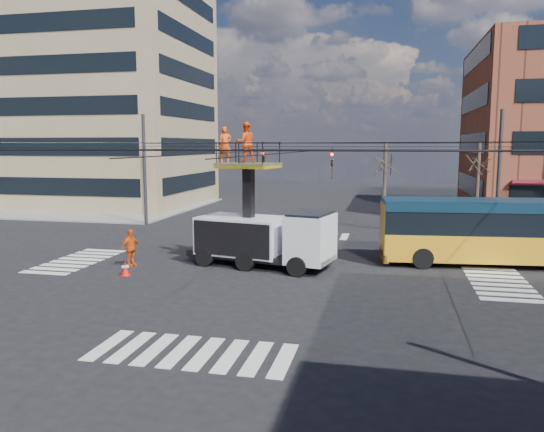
{
  "coord_description": "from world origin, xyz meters",
  "views": [
    {
      "loc": [
        5.29,
        -23.49,
        5.83
      ],
      "look_at": [
        -0.46,
        2.52,
        2.24
      ],
      "focal_mm": 35.0,
      "sensor_mm": 36.0,
      "label": 1
    }
  ],
  "objects_px": {
    "traffic_cone": "(125,269)",
    "worker_ground": "(131,248)",
    "utility_truck": "(263,222)",
    "flagger": "(412,247)",
    "city_bus": "(509,230)"
  },
  "relations": [
    {
      "from": "traffic_cone",
      "to": "worker_ground",
      "type": "height_order",
      "value": "worker_ground"
    },
    {
      "from": "utility_truck",
      "to": "flagger",
      "type": "xyz_separation_m",
      "value": [
        7.03,
        2.21,
        -1.33
      ]
    },
    {
      "from": "city_bus",
      "to": "flagger",
      "type": "relative_size",
      "value": 7.26
    },
    {
      "from": "traffic_cone",
      "to": "worker_ground",
      "type": "bearing_deg",
      "value": 109.2
    },
    {
      "from": "city_bus",
      "to": "worker_ground",
      "type": "xyz_separation_m",
      "value": [
        -17.76,
        -4.13,
        -0.82
      ]
    },
    {
      "from": "utility_truck",
      "to": "city_bus",
      "type": "distance_m",
      "value": 11.86
    },
    {
      "from": "traffic_cone",
      "to": "utility_truck",
      "type": "bearing_deg",
      "value": 28.91
    },
    {
      "from": "utility_truck",
      "to": "worker_ground",
      "type": "xyz_separation_m",
      "value": [
        -6.24,
        -1.38,
        -1.27
      ]
    },
    {
      "from": "utility_truck",
      "to": "traffic_cone",
      "type": "bearing_deg",
      "value": -138.81
    },
    {
      "from": "flagger",
      "to": "traffic_cone",
      "type": "bearing_deg",
      "value": -65.13
    },
    {
      "from": "worker_ground",
      "to": "flagger",
      "type": "distance_m",
      "value": 13.75
    },
    {
      "from": "utility_truck",
      "to": "city_bus",
      "type": "height_order",
      "value": "utility_truck"
    },
    {
      "from": "flagger",
      "to": "city_bus",
      "type": "bearing_deg",
      "value": 98.97
    },
    {
      "from": "utility_truck",
      "to": "worker_ground",
      "type": "distance_m",
      "value": 6.51
    },
    {
      "from": "utility_truck",
      "to": "traffic_cone",
      "type": "distance_m",
      "value": 6.7
    }
  ]
}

